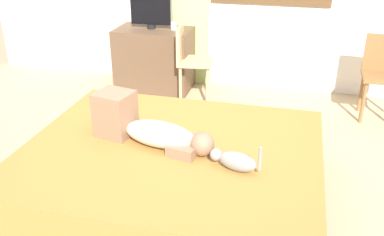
# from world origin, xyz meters

# --- Properties ---
(ground_plane) EXTENTS (16.00, 16.00, 0.00)m
(ground_plane) POSITION_xyz_m (0.00, 0.00, 0.00)
(ground_plane) COLOR tan
(bed) EXTENTS (2.18, 1.84, 0.45)m
(bed) POSITION_xyz_m (0.03, -0.03, 0.22)
(bed) COLOR brown
(bed) RESTS_ON ground
(person_lying) EXTENTS (0.94, 0.43, 0.34)m
(person_lying) POSITION_xyz_m (-0.16, 0.01, 0.56)
(person_lying) COLOR #CCB299
(person_lying) RESTS_ON bed
(cat) EXTENTS (0.35, 0.17, 0.21)m
(cat) POSITION_xyz_m (0.51, -0.22, 0.51)
(cat) COLOR gray
(cat) RESTS_ON bed
(desk) EXTENTS (0.90, 0.56, 0.74)m
(desk) POSITION_xyz_m (-0.85, 2.16, 0.37)
(desk) COLOR brown
(desk) RESTS_ON ground
(tv_monitor) EXTENTS (0.48, 0.10, 0.35)m
(tv_monitor) POSITION_xyz_m (-0.87, 2.16, 0.92)
(tv_monitor) COLOR black
(tv_monitor) RESTS_ON desk
(cup) EXTENTS (0.07, 0.07, 0.09)m
(cup) POSITION_xyz_m (-0.60, 2.17, 0.78)
(cup) COLOR white
(cup) RESTS_ON desk
(chair_by_desk) EXTENTS (0.43, 0.43, 0.86)m
(chair_by_desk) POSITION_xyz_m (-0.34, 1.89, 0.51)
(chair_by_desk) COLOR tan
(chair_by_desk) RESTS_ON ground
(chair_spare) EXTENTS (0.39, 0.39, 0.86)m
(chair_spare) POSITION_xyz_m (1.70, 1.94, 0.51)
(chair_spare) COLOR brown
(chair_spare) RESTS_ON ground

